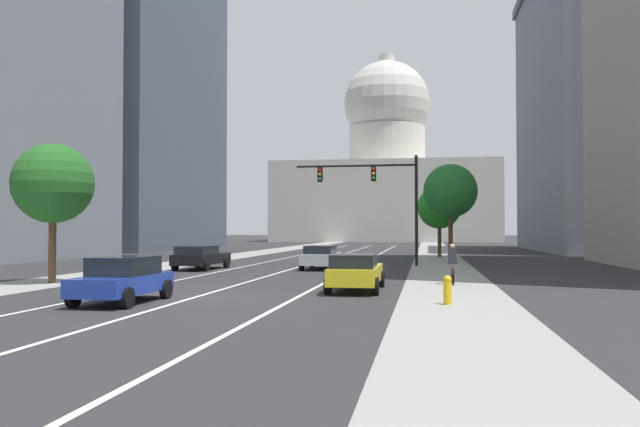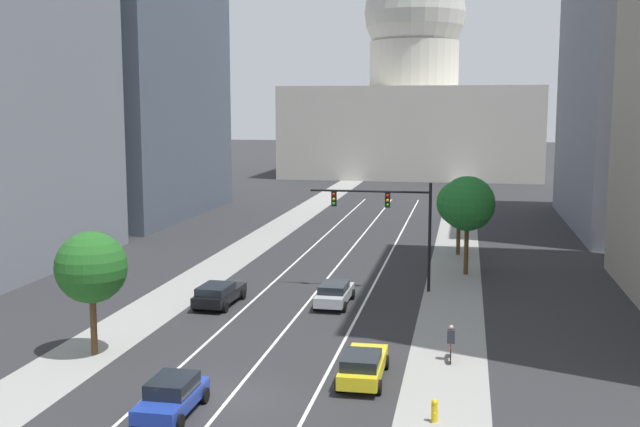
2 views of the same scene
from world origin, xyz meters
name	(u,v)px [view 2 (image 2 of 2)]	position (x,y,z in m)	size (l,w,h in m)	color
ground_plane	(360,238)	(0.00, 40.00, 0.00)	(400.00, 400.00, 0.00)	#2B2B2D
sidewalk_left	(253,244)	(-8.74, 35.00, 0.01)	(3.74, 130.00, 0.01)	gray
sidewalk_right	(456,251)	(8.74, 35.00, 0.01)	(3.74, 130.00, 0.01)	gray
lane_stripe_left	(286,270)	(-3.44, 25.00, 0.01)	(0.16, 90.00, 0.01)	white
lane_stripe_center	(332,272)	(0.00, 25.00, 0.01)	(0.16, 90.00, 0.01)	white
lane_stripe_right	(379,274)	(3.44, 25.00, 0.01)	(0.16, 90.00, 0.01)	white
capitol_building	(413,102)	(0.00, 107.68, 12.77)	(42.80, 27.28, 37.83)	beige
car_yellow	(363,365)	(5.15, 3.12, 0.74)	(1.95, 4.78, 1.42)	yellow
car_silver	(334,293)	(1.72, 15.84, 0.74)	(1.98, 4.66, 1.39)	#B2B5BA
car_blue	(172,396)	(-1.72, -1.90, 0.76)	(1.96, 4.12, 1.46)	#1E389E
car_black	(219,294)	(-5.16, 14.44, 0.75)	(2.24, 4.84, 1.39)	black
traffic_signal_mast	(392,214)	(4.74, 20.42, 5.05)	(7.96, 0.39, 7.12)	black
fire_hydrant	(435,410)	(8.43, -0.74, 0.46)	(0.26, 0.35, 0.91)	yellow
cyclist	(451,343)	(8.88, 6.72, 0.85)	(0.37, 1.70, 1.72)	black
street_tree_far_right	(467,204)	(9.54, 26.18, 5.12)	(3.92, 3.92, 7.10)	#51381E
street_tree_mid_left	(91,268)	(-8.19, 4.40, 4.31)	(3.47, 3.47, 6.06)	#51381E
street_tree_near_right	(459,203)	(8.90, 33.63, 4.21)	(3.66, 3.66, 6.06)	#51381E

